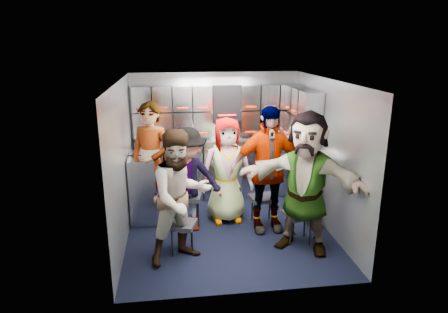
{
  "coord_description": "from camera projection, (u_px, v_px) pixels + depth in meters",
  "views": [
    {
      "loc": [
        -0.75,
        -5.13,
        2.6
      ],
      "look_at": [
        -0.01,
        0.35,
        0.99
      ],
      "focal_mm": 32.0,
      "sensor_mm": 36.0,
      "label": 1
    }
  ],
  "objects": [
    {
      "name": "cup_right",
      "position": [
        277.0,
        134.0,
        6.7
      ],
      "size": [
        0.08,
        0.08,
        0.11
      ],
      "primitive_type": "cylinder",
      "color": "#C8B68D",
      "rests_on": "counter"
    },
    {
      "name": "attendant_arc_c",
      "position": [
        227.0,
        170.0,
        5.81
      ],
      "size": [
        0.79,
        0.53,
        1.56
      ],
      "primitive_type": "imported",
      "rotation": [
        0.0,
        0.0,
        0.05
      ],
      "color": "black",
      "rests_on": "ground"
    },
    {
      "name": "wall_back",
      "position": [
        216.0,
        134.0,
        6.83
      ],
      "size": [
        2.8,
        0.04,
        2.1
      ],
      "primitive_type": "cube",
      "color": "#92989F",
      "rests_on": "ground"
    },
    {
      "name": "cup_left",
      "position": [
        143.0,
        139.0,
        6.41
      ],
      "size": [
        0.09,
        0.09,
        0.09
      ],
      "primitive_type": "cylinder",
      "color": "#C8B68D",
      "rests_on": "counter"
    },
    {
      "name": "cart_bank_back",
      "position": [
        217.0,
        169.0,
        6.79
      ],
      "size": [
        2.68,
        0.38,
        0.99
      ],
      "primitive_type": "cube",
      "color": "#9DA1AD",
      "rests_on": "ground"
    },
    {
      "name": "jump_seat_center",
      "position": [
        225.0,
        188.0,
        6.08
      ],
      "size": [
        0.43,
        0.4,
        0.5
      ],
      "rotation": [
        0.0,
        0.0,
        0.01
      ],
      "color": "black",
      "rests_on": "ground"
    },
    {
      "name": "locker_bank_back",
      "position": [
        217.0,
        110.0,
        6.57
      ],
      "size": [
        2.68,
        0.28,
        0.82
      ],
      "primitive_type": "cube",
      "color": "#9DA1AD",
      "rests_on": "wall_back"
    },
    {
      "name": "jump_seat_near_right",
      "position": [
        299.0,
        215.0,
        5.28
      ],
      "size": [
        0.44,
        0.43,
        0.42
      ],
      "rotation": [
        0.0,
        0.0,
        0.3
      ],
      "color": "black",
      "rests_on": "ground"
    },
    {
      "name": "bottle_right",
      "position": [
        276.0,
        130.0,
        6.68
      ],
      "size": [
        0.07,
        0.07,
        0.26
      ],
      "primitive_type": "cylinder",
      "color": "white",
      "rests_on": "counter"
    },
    {
      "name": "red_latch_strip",
      "position": [
        219.0,
        150.0,
        6.49
      ],
      "size": [
        2.6,
        0.02,
        0.03
      ],
      "primitive_type": "cube",
      "color": "#961505",
      "rests_on": "cart_bank_back"
    },
    {
      "name": "jump_seat_mid_right",
      "position": [
        263.0,
        199.0,
        5.8
      ],
      "size": [
        0.4,
        0.38,
        0.42
      ],
      "rotation": [
        0.0,
        0.0,
        0.14
      ],
      "color": "black",
      "rests_on": "ground"
    },
    {
      "name": "cart_bank_left",
      "position": [
        144.0,
        187.0,
        5.94
      ],
      "size": [
        0.38,
        0.76,
        0.99
      ],
      "primitive_type": "cube",
      "color": "#9DA1AD",
      "rests_on": "ground"
    },
    {
      "name": "right_cabinet",
      "position": [
        301.0,
        179.0,
        6.29
      ],
      "size": [
        0.28,
        1.2,
        1.0
      ],
      "primitive_type": "cube",
      "color": "#9DA1AD",
      "rests_on": "ground"
    },
    {
      "name": "bottle_left",
      "position": [
        192.0,
        132.0,
        6.5
      ],
      "size": [
        0.06,
        0.06,
        0.28
      ],
      "primitive_type": "cylinder",
      "color": "white",
      "rests_on": "counter"
    },
    {
      "name": "attendant_arc_e",
      "position": [
        305.0,
        182.0,
        4.96
      ],
      "size": [
        1.7,
        1.34,
        1.8
      ],
      "primitive_type": "imported",
      "rotation": [
        0.0,
        0.0,
        -0.56
      ],
      "color": "black",
      "rests_on": "ground"
    },
    {
      "name": "ceiling",
      "position": [
        228.0,
        81.0,
        5.11
      ],
      "size": [
        2.8,
        3.0,
        0.02
      ],
      "primitive_type": "cube",
      "color": "silver",
      "rests_on": "wall_back"
    },
    {
      "name": "floor",
      "position": [
        228.0,
        229.0,
        5.7
      ],
      "size": [
        3.0,
        3.0,
        0.0
      ],
      "primitive_type": "plane",
      "color": "black",
      "rests_on": "ground"
    },
    {
      "name": "wall_right",
      "position": [
        327.0,
        155.0,
        5.59
      ],
      "size": [
        0.04,
        3.0,
        2.1
      ],
      "primitive_type": "cube",
      "color": "#92989F",
      "rests_on": "ground"
    },
    {
      "name": "locker_bank_right",
      "position": [
        302.0,
        116.0,
        6.11
      ],
      "size": [
        0.28,
        1.0,
        0.82
      ],
      "primitive_type": "cube",
      "color": "#9DA1AD",
      "rests_on": "wall_right"
    },
    {
      "name": "attendant_arc_d",
      "position": [
        267.0,
        170.0,
        5.49
      ],
      "size": [
        1.06,
        0.49,
        1.78
      ],
      "primitive_type": "imported",
      "rotation": [
        0.0,
        0.0,
        0.05
      ],
      "color": "black",
      "rests_on": "ground"
    },
    {
      "name": "wall_left",
      "position": [
        123.0,
        163.0,
        5.23
      ],
      "size": [
        0.04,
        3.0,
        2.1
      ],
      "primitive_type": "cube",
      "color": "#92989F",
      "rests_on": "ground"
    },
    {
      "name": "attendant_standing",
      "position": [
        152.0,
        164.0,
        5.71
      ],
      "size": [
        0.78,
        0.69,
        1.79
      ],
      "primitive_type": "imported",
      "rotation": [
        0.0,
        0.0,
        -0.49
      ],
      "color": "black",
      "rests_on": "ground"
    },
    {
      "name": "attendant_arc_b",
      "position": [
        188.0,
        180.0,
        5.5
      ],
      "size": [
        1.01,
        0.65,
        1.49
      ],
      "primitive_type": "imported",
      "rotation": [
        0.0,
        0.0,
        0.11
      ],
      "color": "black",
      "rests_on": "ground"
    },
    {
      "name": "counter",
      "position": [
        217.0,
        139.0,
        6.64
      ],
      "size": [
        2.68,
        0.42,
        0.03
      ],
      "primitive_type": "cube",
      "color": "#AFB1B6",
      "rests_on": "cart_bank_back"
    },
    {
      "name": "coffee_niche",
      "position": [
        227.0,
        111.0,
        6.65
      ],
      "size": [
        0.46,
        0.16,
        0.84
      ],
      "primitive_type": null,
      "color": "black",
      "rests_on": "wall_back"
    },
    {
      "name": "attendant_arc_a",
      "position": [
        181.0,
        197.0,
        4.72
      ],
      "size": [
        0.98,
        0.89,
        1.64
      ],
      "primitive_type": "imported",
      "rotation": [
        0.0,
        0.0,
        0.42
      ],
      "color": "black",
      "rests_on": "ground"
    },
    {
      "name": "bottle_mid",
      "position": [
        214.0,
        132.0,
        6.55
      ],
      "size": [
        0.07,
        0.07,
        0.24
      ],
      "primitive_type": "cylinder",
      "color": "white",
      "rests_on": "counter"
    },
    {
      "name": "jump_seat_mid_left",
      "position": [
        188.0,
        198.0,
        5.76
      ],
      "size": [
        0.46,
        0.44,
        0.47
      ],
      "rotation": [
        0.0,
        0.0,
        -0.19
      ],
      "color": "black",
      "rests_on": "ground"
    },
    {
      "name": "jump_seat_near_left",
      "position": [
        182.0,
        226.0,
        5.02
      ],
      "size": [
        0.43,
        0.41,
        0.4
      ],
      "rotation": [
        0.0,
        0.0,
        -0.32
      ],
      "color": "black",
      "rests_on": "ground"
    }
  ]
}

